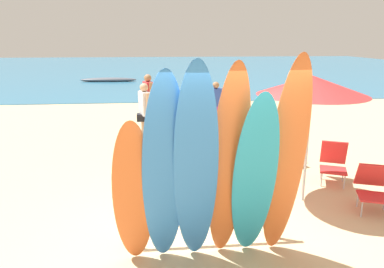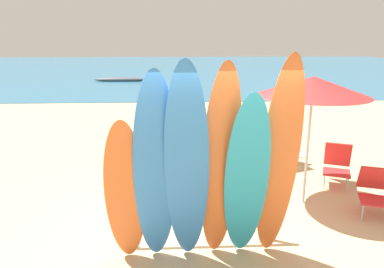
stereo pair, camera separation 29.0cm
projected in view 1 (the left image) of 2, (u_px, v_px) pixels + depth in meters
The scene contains 18 objects.
ground at pixel (169, 94), 18.58m from camera, with size 60.00×60.00×0.00m, color tan.
ocean_water at pixel (163, 67), 35.43m from camera, with size 60.00×40.00×0.02m, color teal.
surfboard_rack at pixel (204, 210), 5.00m from camera, with size 2.27×0.07×0.67m.
surfboard_orange_0 at pixel (133, 195), 4.32m from camera, with size 0.50×0.07×2.01m, color orange.
surfboard_blue_1 at pixel (164, 174), 4.23m from camera, with size 0.53×0.07×2.61m, color #337AD1.
surfboard_blue_2 at pixel (196, 171), 4.19m from camera, with size 0.53×0.06×2.73m, color #337AD1.
surfboard_orange_3 at pixel (228, 167), 4.34m from camera, with size 0.48×0.06×2.67m, color orange.
surfboard_teal_4 at pixel (254, 180), 4.36m from camera, with size 0.53×0.06×2.39m, color #289EC6.
surfboard_orange_5 at pixel (286, 162), 4.41m from camera, with size 0.49×0.08×2.74m, color orange.
beachgoer_near_rack at pixel (145, 109), 9.66m from camera, with size 0.44×0.60×1.67m.
beachgoer_midbeach at pixel (216, 103), 11.10m from camera, with size 0.52×0.36×1.54m.
beachgoer_photographing at pixel (226, 109), 10.01m from camera, with size 0.41×0.59×1.56m.
beachgoer_by_water at pixel (148, 97), 11.50m from camera, with size 0.45×0.62×1.72m.
beach_chair_red at pixel (373, 186), 6.04m from camera, with size 0.73×0.88×0.79m.
beach_chair_blue at pixel (333, 161), 7.21m from camera, with size 0.72×0.81×0.83m.
beach_chair_striped at pixel (285, 146), 8.23m from camera, with size 0.70×0.79×0.83m.
beach_umbrella at pixel (312, 86), 5.92m from camera, with size 1.84×1.84×2.23m.
distant_boat at pixel (108, 80), 23.79m from camera, with size 3.72×0.73×0.30m.
Camera 1 is at (-0.61, -4.51, 2.84)m, focal length 33.38 mm.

